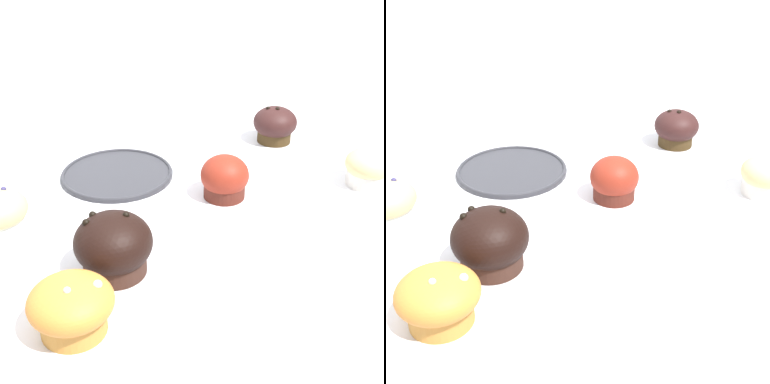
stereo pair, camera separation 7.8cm
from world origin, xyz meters
TOP-DOWN VIEW (x-y plane):
  - wall_back at (0.00, 0.60)m, footprint 3.20×0.10m
  - display_counter at (0.00, 0.00)m, footprint 1.00×0.64m
  - muffin_front_center at (0.28, 0.06)m, footprint 0.09×0.09m
  - muffin_back_right at (-0.34, -0.18)m, footprint 0.11×0.11m
  - muffin_front_left at (-0.24, -0.11)m, footprint 0.11×0.11m
  - muffin_front_right at (0.27, -0.18)m, footprint 0.09×0.09m
  - muffin_back_center at (0.03, -0.05)m, footprint 0.09×0.09m
  - serving_plate at (-0.07, 0.14)m, footprint 0.22×0.22m

SIDE VIEW (x-z plane):
  - display_counter at x=0.00m, z-range 0.00..0.93m
  - wall_back at x=0.00m, z-range 0.00..1.80m
  - serving_plate at x=-0.07m, z-range 0.93..0.94m
  - muffin_front_right at x=0.27m, z-range 0.93..1.00m
  - muffin_back_center at x=0.03m, z-range 0.93..1.01m
  - muffin_front_center at x=0.28m, z-range 0.93..1.01m
  - muffin_back_right at x=-0.34m, z-range 0.93..1.01m
  - muffin_front_left at x=-0.24m, z-range 0.93..1.03m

